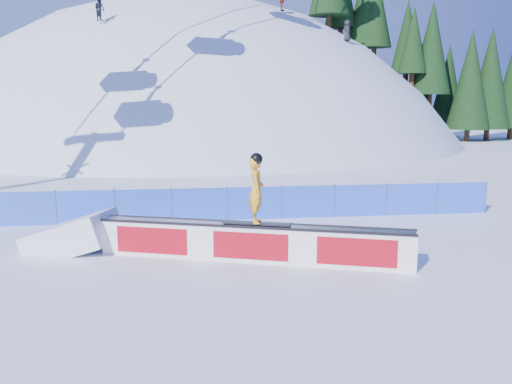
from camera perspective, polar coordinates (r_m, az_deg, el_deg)
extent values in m
plane|color=white|center=(16.41, -5.09, -6.28)|extent=(160.00, 160.00, 0.00)
sphere|color=white|center=(62.00, -6.55, -11.65)|extent=(64.00, 64.00, 64.00)
cylinder|color=#372316|center=(62.11, 7.82, 15.20)|extent=(0.50, 0.50, 1.40)
cylinder|color=#372316|center=(59.35, 7.83, 15.89)|extent=(0.50, 0.50, 1.40)
cylinder|color=#372316|center=(60.02, 10.45, 14.18)|extent=(0.50, 0.50, 1.40)
cylinder|color=#372316|center=(58.44, 11.24, 14.00)|extent=(0.50, 0.50, 1.40)
cone|color=black|center=(58.95, 11.39, 18.28)|extent=(3.36, 3.36, 7.64)
cylinder|color=#372316|center=(58.47, 15.37, 10.49)|extent=(0.50, 0.50, 1.40)
cone|color=black|center=(58.79, 15.59, 15.42)|extent=(3.92, 3.92, 8.92)
cylinder|color=#372316|center=(62.31, 15.34, 9.32)|extent=(0.50, 0.50, 1.40)
cone|color=black|center=(62.51, 15.55, 13.97)|extent=(3.93, 3.93, 8.93)
cylinder|color=#372316|center=(57.96, 16.55, 9.34)|extent=(0.50, 0.50, 1.40)
cone|color=black|center=(58.22, 16.82, 14.77)|extent=(4.33, 4.33, 9.83)
cylinder|color=#372316|center=(60.53, 18.07, 6.69)|extent=(0.50, 0.50, 1.40)
cone|color=black|center=(60.48, 18.26, 10.23)|extent=(2.76, 2.76, 6.28)
cylinder|color=#372316|center=(62.72, 18.78, 5.62)|extent=(0.50, 0.50, 1.40)
cone|color=black|center=(62.62, 19.06, 10.67)|extent=(4.34, 4.34, 9.87)
cylinder|color=#372316|center=(65.97, 20.17, 5.72)|extent=(0.50, 0.50, 1.40)
cone|color=black|center=(65.85, 20.41, 9.65)|extent=(3.46, 3.46, 7.87)
cylinder|color=#372316|center=(60.77, 23.92, 5.19)|extent=(0.50, 0.50, 1.40)
cone|color=black|center=(60.66, 24.24, 9.90)|extent=(3.88, 3.88, 8.82)
cylinder|color=#372316|center=(67.26, 23.27, 5.59)|extent=(0.50, 0.50, 1.40)
cone|color=black|center=(67.14, 23.50, 8.92)|extent=(2.92, 2.92, 6.63)
cube|color=blue|center=(20.65, -5.66, -1.26)|extent=(22.00, 0.03, 1.20)
cylinder|color=#3D486E|center=(21.09, -19.36, -1.40)|extent=(0.05, 0.05, 1.30)
cylinder|color=#3D486E|center=(20.77, -13.96, -1.30)|extent=(0.05, 0.05, 1.30)
cylinder|color=#3D486E|center=(20.64, -8.43, -1.18)|extent=(0.05, 0.05, 1.30)
cylinder|color=#3D486E|center=(20.70, -2.89, -1.06)|extent=(0.05, 0.05, 1.30)
cylinder|color=#3D486E|center=(20.95, 2.57, -0.92)|extent=(0.05, 0.05, 1.30)
cylinder|color=#3D486E|center=(21.38, 7.85, -0.79)|extent=(0.05, 0.05, 1.30)
cylinder|color=#3D486E|center=(21.99, 12.89, -0.65)|extent=(0.05, 0.05, 1.30)
cylinder|color=#3D486E|center=(22.76, 17.61, -0.52)|extent=(0.05, 0.05, 1.30)
cylinder|color=#3D486E|center=(23.68, 22.00, -0.39)|extent=(0.05, 0.05, 1.30)
cube|color=white|center=(15.66, -0.35, -5.17)|extent=(8.37, 3.44, 0.98)
cube|color=gray|center=(15.54, -0.35, -3.35)|extent=(8.30, 3.44, 0.04)
cube|color=black|center=(15.26, -0.59, -3.55)|extent=(8.20, 2.96, 0.07)
cube|color=black|center=(15.81, -0.13, -3.08)|extent=(8.20, 2.96, 0.07)
cube|color=red|center=(15.40, -0.58, -5.43)|extent=(7.79, 2.81, 0.73)
cube|color=red|center=(15.93, -0.13, -4.92)|extent=(7.79, 2.81, 0.73)
cube|color=black|center=(15.50, 0.04, -3.15)|extent=(1.86, 0.94, 0.04)
imported|color=#FFAA23|center=(15.33, 0.04, 0.20)|extent=(0.50, 0.70, 1.80)
sphere|color=black|center=(15.21, 0.04, 3.32)|extent=(0.34, 0.34, 0.34)
imported|color=black|center=(43.60, -15.37, 17.22)|extent=(1.01, 1.01, 1.65)
imported|color=#A32117|center=(48.41, 2.62, 18.59)|extent=(0.46, 0.99, 1.65)
imported|color=black|center=(47.84, 9.11, 15.64)|extent=(0.96, 0.88, 1.65)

